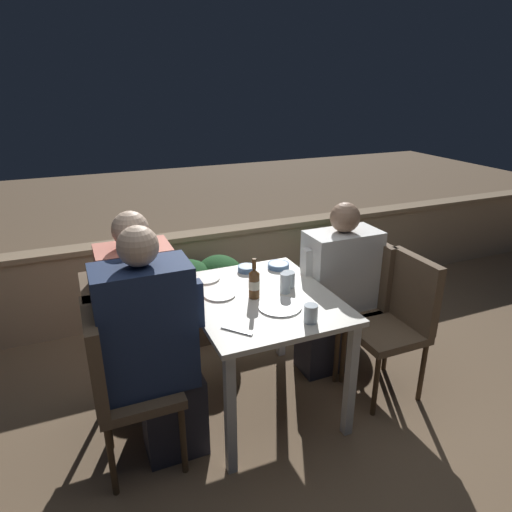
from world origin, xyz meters
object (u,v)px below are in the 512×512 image
person_white_polo (335,290)px  beer_bottle (254,283)px  chair_left_far (112,343)px  chair_right_far (360,290)px  chair_right_near (399,313)px  person_coral_top (146,321)px  chair_left_near (116,376)px  potted_plant (335,264)px  person_navy_jumper (155,350)px

person_white_polo → beer_bottle: size_ratio=4.99×
chair_left_far → chair_right_far: 1.64m
chair_left_far → person_white_polo: (1.44, 0.03, 0.04)m
person_white_polo → chair_right_near: bearing=-57.0°
chair_right_far → person_coral_top: bearing=-179.0°
chair_left_near → person_coral_top: (0.21, 0.32, 0.10)m
beer_bottle → chair_right_far: bearing=11.1°
chair_right_near → potted_plant: chair_right_near is taller
chair_right_near → potted_plant: 1.09m
chair_left_near → chair_right_far: (1.65, 0.34, 0.00)m
chair_right_near → chair_left_near: bearing=179.2°
person_navy_jumper → beer_bottle: 0.66m
chair_left_far → chair_right_far: bearing=0.9°
chair_left_near → person_coral_top: 0.39m
chair_right_far → person_white_polo: 0.20m
beer_bottle → chair_right_near: bearing=-12.4°
chair_right_far → beer_bottle: (-0.85, -0.17, 0.28)m
person_navy_jumper → chair_left_far: (-0.18, 0.32, -0.10)m
beer_bottle → potted_plant: (1.10, 0.87, -0.39)m
person_white_polo → potted_plant: person_white_polo is taller
chair_left_far → person_coral_top: size_ratio=0.71×
chair_left_near → person_coral_top: size_ratio=0.71×
potted_plant → person_coral_top: bearing=-156.8°
chair_right_far → person_white_polo: size_ratio=0.77×
beer_bottle → potted_plant: beer_bottle is taller
chair_left_near → chair_left_far: same height
person_navy_jumper → chair_left_far: 0.38m
chair_left_near → potted_plant: (1.90, 1.04, -0.11)m
chair_right_far → beer_bottle: bearing=-168.9°
chair_left_near → beer_bottle: 0.87m
chair_left_far → chair_right_far: size_ratio=1.00×
chair_left_near → potted_plant: size_ratio=1.27×
chair_left_far → person_coral_top: bearing=-0.0°
chair_left_near → potted_plant: 2.17m
person_coral_top → person_navy_jumper: bearing=-92.4°
chair_right_far → beer_bottle: beer_bottle is taller
person_coral_top → chair_right_near: size_ratio=1.41×
person_navy_jumper → chair_left_far: size_ratio=1.43×
chair_left_far → chair_right_near: 1.71m
potted_plant → chair_right_near: bearing=-101.1°
person_coral_top → chair_left_far: bearing=180.0°
person_white_polo → beer_bottle: 0.72m
chair_right_far → beer_bottle: size_ratio=3.84×
person_coral_top → chair_right_near: person_coral_top is taller
person_coral_top → chair_right_far: (1.45, 0.03, -0.10)m
person_coral_top → potted_plant: size_ratio=1.79×
beer_bottle → potted_plant: size_ratio=0.33×
person_navy_jumper → beer_bottle: size_ratio=5.48×
chair_left_far → chair_right_near: (1.68, -0.34, 0.00)m
chair_right_far → person_navy_jumper: bearing=-166.8°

